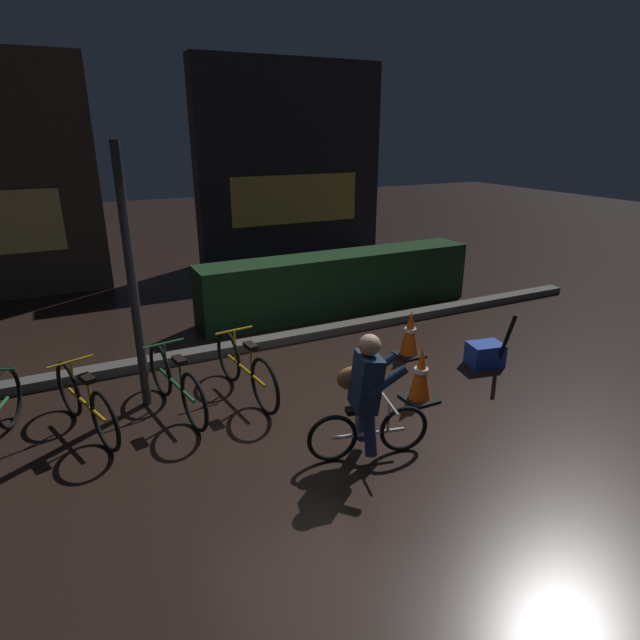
# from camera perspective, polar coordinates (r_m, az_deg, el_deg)

# --- Properties ---
(ground_plane) EXTENTS (40.00, 40.00, 0.00)m
(ground_plane) POSITION_cam_1_polar(r_m,az_deg,el_deg) (5.77, 0.89, -10.58)
(ground_plane) COLOR black
(sidewalk_curb) EXTENTS (12.00, 0.24, 0.12)m
(sidewalk_curb) POSITION_cam_1_polar(r_m,az_deg,el_deg) (7.56, -6.77, -2.49)
(sidewalk_curb) COLOR #56544F
(sidewalk_curb) RESTS_ON ground
(hedge_row) EXTENTS (4.80, 0.70, 0.99)m
(hedge_row) POSITION_cam_1_polar(r_m,az_deg,el_deg) (8.89, 2.06, 4.06)
(hedge_row) COLOR #19381C
(hedge_row) RESTS_ON ground
(storefront_right) EXTENTS (4.45, 0.54, 4.40)m
(storefront_right) POSITION_cam_1_polar(r_m,az_deg,el_deg) (12.67, -3.19, 16.61)
(storefront_right) COLOR #262328
(storefront_right) RESTS_ON ground
(street_post) EXTENTS (0.10, 0.10, 2.85)m
(street_post) POSITION_cam_1_polar(r_m,az_deg,el_deg) (5.84, -19.67, 3.80)
(street_post) COLOR #2D2D33
(street_post) RESTS_ON ground
(parked_bike_left_mid) EXTENTS (0.56, 1.49, 0.71)m
(parked_bike_left_mid) POSITION_cam_1_polar(r_m,az_deg,el_deg) (5.89, -24.04, -8.21)
(parked_bike_left_mid) COLOR black
(parked_bike_left_mid) RESTS_ON ground
(parked_bike_center_left) EXTENTS (0.46, 1.57, 0.73)m
(parked_bike_center_left) POSITION_cam_1_polar(r_m,az_deg,el_deg) (5.96, -15.32, -6.66)
(parked_bike_center_left) COLOR black
(parked_bike_center_left) RESTS_ON ground
(parked_bike_center_right) EXTENTS (0.46, 1.60, 0.74)m
(parked_bike_center_right) POSITION_cam_1_polar(r_m,az_deg,el_deg) (6.14, -8.07, -5.27)
(parked_bike_center_right) COLOR black
(parked_bike_center_right) RESTS_ON ground
(traffic_cone_near) EXTENTS (0.36, 0.36, 0.65)m
(traffic_cone_near) POSITION_cam_1_polar(r_m,az_deg,el_deg) (6.10, 10.87, -5.86)
(traffic_cone_near) COLOR black
(traffic_cone_near) RESTS_ON ground
(traffic_cone_far) EXTENTS (0.36, 0.36, 0.65)m
(traffic_cone_far) POSITION_cam_1_polar(r_m,az_deg,el_deg) (7.25, 9.74, -1.49)
(traffic_cone_far) COLOR black
(traffic_cone_far) RESTS_ON ground
(blue_crate) EXTENTS (0.49, 0.40, 0.30)m
(blue_crate) POSITION_cam_1_polar(r_m,az_deg,el_deg) (7.26, 17.44, -3.55)
(blue_crate) COLOR #193DB7
(blue_crate) RESTS_ON ground
(cyclist) EXTENTS (1.17, 0.60, 1.25)m
(cyclist) POSITION_cam_1_polar(r_m,az_deg,el_deg) (4.90, 5.03, -8.20)
(cyclist) COLOR black
(cyclist) RESTS_ON ground
(closed_umbrella) EXTENTS (0.12, 0.32, 0.82)m
(closed_umbrella) POSITION_cam_1_polar(r_m,az_deg,el_deg) (7.05, 19.48, -2.19)
(closed_umbrella) COLOR black
(closed_umbrella) RESTS_ON ground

